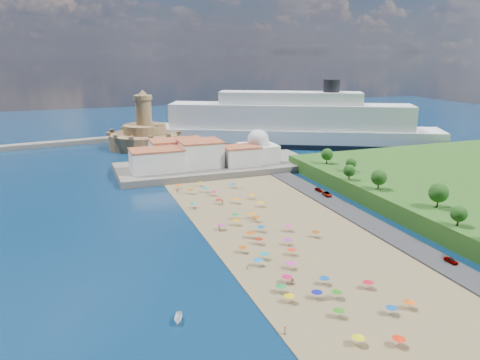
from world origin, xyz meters
name	(u,v)px	position (x,y,z in m)	size (l,w,h in m)	color
ground	(256,225)	(0.00, 0.00, 0.00)	(700.00, 700.00, 0.00)	#071938
terrace	(216,167)	(10.00, 73.00, 1.50)	(90.00, 36.00, 3.00)	#59544C
jetty	(155,156)	(-12.00, 108.00, 1.20)	(18.00, 70.00, 2.40)	#59544C
waterfront_buildings	(188,155)	(-3.05, 73.64, 7.88)	(57.00, 29.00, 11.00)	silver
domed_building	(258,149)	(30.00, 71.00, 8.97)	(16.00, 16.00, 15.00)	silver
fortress	(145,136)	(-12.00, 138.00, 6.68)	(40.00, 40.00, 32.40)	#9D764E
cruise_ship	(290,126)	(67.48, 114.15, 11.17)	(165.84, 99.58, 37.72)	black
beach_parasols	(263,232)	(-2.29, -11.21, 2.15)	(29.36, 118.16, 2.20)	gray
beachgoers	(229,223)	(-8.10, 1.99, 1.13)	(27.04, 98.72, 1.87)	tan
moored_boats	(220,343)	(-29.73, -55.90, 0.78)	(13.44, 23.76, 1.60)	white
parked_cars	(345,204)	(36.00, 5.59, 1.39)	(3.04, 71.54, 1.44)	gray
hillside_trees	(411,190)	(48.38, -12.37, 10.10)	(15.85, 111.86, 7.74)	#382314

